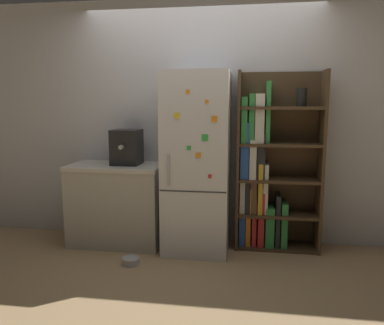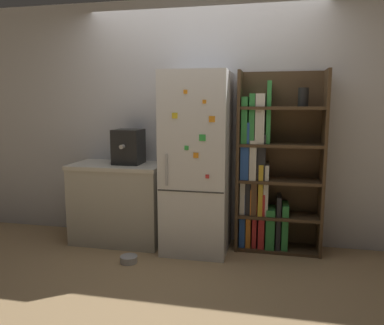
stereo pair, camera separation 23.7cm
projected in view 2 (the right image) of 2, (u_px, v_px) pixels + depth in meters
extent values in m
plane|color=tan|center=(194.00, 253.00, 3.81)|extent=(16.00, 16.00, 0.00)
cube|color=silver|center=(203.00, 122.00, 4.06)|extent=(8.00, 0.05, 2.60)
cube|color=silver|center=(197.00, 163.00, 3.79)|extent=(0.65, 0.64, 1.81)
cube|color=#333333|center=(190.00, 192.00, 3.52)|extent=(0.64, 0.01, 0.01)
cube|color=#B2B2B7|center=(166.00, 170.00, 3.52)|extent=(0.02, 0.02, 0.30)
cube|color=green|center=(202.00, 138.00, 3.41)|extent=(0.06, 0.01, 0.06)
cube|color=orange|center=(185.00, 92.00, 3.38)|extent=(0.04, 0.01, 0.04)
cube|color=green|center=(187.00, 148.00, 3.46)|extent=(0.04, 0.01, 0.04)
cube|color=red|center=(207.00, 177.00, 3.46)|extent=(0.04, 0.02, 0.04)
cube|color=orange|center=(204.00, 102.00, 3.36)|extent=(0.03, 0.02, 0.03)
cube|color=orange|center=(196.00, 155.00, 3.45)|extent=(0.05, 0.01, 0.05)
cube|color=yellow|center=(175.00, 116.00, 3.44)|extent=(0.05, 0.01, 0.05)
cube|color=orange|center=(212.00, 119.00, 3.37)|extent=(0.05, 0.02, 0.06)
cube|color=#4C3823|center=(239.00, 162.00, 3.85)|extent=(0.03, 0.35, 1.82)
cube|color=#4C3823|center=(323.00, 164.00, 3.68)|extent=(0.03, 0.35, 1.82)
cube|color=#4C3823|center=(280.00, 161.00, 3.91)|extent=(0.85, 0.03, 1.82)
cube|color=#4C3823|center=(277.00, 248.00, 3.90)|extent=(0.79, 0.32, 0.03)
cube|color=#4C3823|center=(278.00, 215.00, 3.85)|extent=(0.79, 0.32, 0.03)
cube|color=#4C3823|center=(279.00, 181.00, 3.79)|extent=(0.79, 0.32, 0.03)
cube|color=#4C3823|center=(280.00, 145.00, 3.73)|extent=(0.79, 0.32, 0.03)
cube|color=#4C3823|center=(282.00, 108.00, 3.68)|extent=(0.79, 0.32, 0.03)
cube|color=#2D59B2|center=(243.00, 218.00, 3.93)|extent=(0.06, 0.25, 0.55)
cube|color=orange|center=(249.00, 216.00, 3.91)|extent=(0.05, 0.24, 0.61)
cube|color=red|center=(255.00, 220.00, 3.91)|extent=(0.04, 0.23, 0.54)
cube|color=red|center=(262.00, 219.00, 3.89)|extent=(0.06, 0.25, 0.57)
cube|color=#338C3F|center=(270.00, 227.00, 3.87)|extent=(0.09, 0.25, 0.42)
cube|color=#262628|center=(278.00, 221.00, 3.86)|extent=(0.04, 0.27, 0.55)
cube|color=#338C3F|center=(285.00, 225.00, 3.85)|extent=(0.06, 0.25, 0.46)
cube|color=silver|center=(243.00, 187.00, 3.87)|extent=(0.05, 0.23, 0.54)
cube|color=#262628|center=(249.00, 183.00, 3.86)|extent=(0.05, 0.25, 0.61)
cube|color=brown|center=(254.00, 193.00, 3.85)|extent=(0.06, 0.22, 0.42)
cube|color=gold|center=(261.00, 188.00, 3.85)|extent=(0.04, 0.29, 0.52)
cube|color=silver|center=(266.00, 189.00, 3.83)|extent=(0.05, 0.25, 0.52)
cube|color=#2D59B2|center=(246.00, 150.00, 3.82)|extent=(0.08, 0.29, 0.57)
cube|color=silver|center=(254.00, 159.00, 3.80)|extent=(0.07, 0.28, 0.40)
cube|color=#262628|center=(262.00, 157.00, 3.78)|extent=(0.08, 0.24, 0.45)
cube|color=#338C3F|center=(245.00, 120.00, 3.76)|extent=(0.06, 0.26, 0.46)
cube|color=#338C3F|center=(252.00, 119.00, 3.76)|extent=(0.05, 0.28, 0.49)
cube|color=silver|center=(260.00, 119.00, 3.74)|extent=(0.09, 0.27, 0.49)
cube|color=#338C3F|center=(269.00, 112.00, 3.71)|extent=(0.04, 0.23, 0.61)
cylinder|color=black|center=(303.00, 97.00, 3.62)|extent=(0.10, 0.10, 0.18)
cube|color=#BCB7A8|center=(119.00, 204.00, 4.09)|extent=(0.97, 0.55, 0.82)
cube|color=beige|center=(118.00, 166.00, 4.03)|extent=(0.99, 0.57, 0.04)
cube|color=black|center=(129.00, 147.00, 4.00)|extent=(0.29, 0.29, 0.37)
cylinder|color=#A5A39E|center=(122.00, 147.00, 3.83)|extent=(0.04, 0.06, 0.04)
cylinder|color=#B7B7BC|center=(129.00, 259.00, 3.57)|extent=(0.16, 0.16, 0.06)
torus|color=#B7B7BC|center=(129.00, 257.00, 3.56)|extent=(0.17, 0.17, 0.01)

